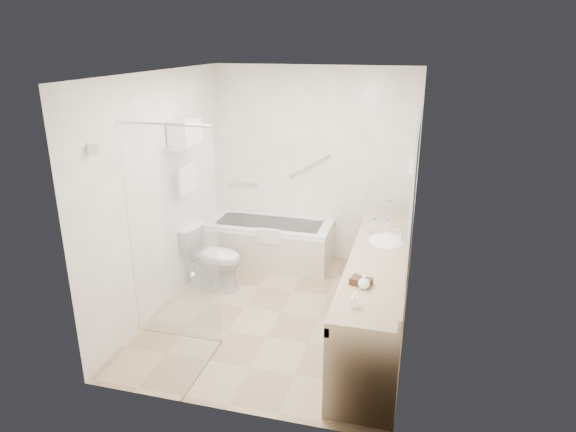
% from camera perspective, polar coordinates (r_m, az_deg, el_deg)
% --- Properties ---
extents(floor, '(3.20, 3.20, 0.00)m').
position_cam_1_polar(floor, '(5.64, -0.80, -10.61)').
color(floor, tan).
rests_on(floor, ground).
extents(ceiling, '(2.60, 3.20, 0.10)m').
position_cam_1_polar(ceiling, '(4.91, -0.94, 15.62)').
color(ceiling, silver).
rests_on(ceiling, wall_back).
extents(wall_back, '(2.60, 0.10, 2.50)m').
position_cam_1_polar(wall_back, '(6.64, 2.90, 5.62)').
color(wall_back, white).
rests_on(wall_back, ground).
extents(wall_front, '(2.60, 0.10, 2.50)m').
position_cam_1_polar(wall_front, '(3.73, -7.57, -5.68)').
color(wall_front, white).
rests_on(wall_front, ground).
extents(wall_left, '(0.10, 3.20, 2.50)m').
position_cam_1_polar(wall_left, '(5.62, -13.75, 2.56)').
color(wall_left, white).
rests_on(wall_left, ground).
extents(wall_right, '(0.10, 3.20, 2.50)m').
position_cam_1_polar(wall_right, '(4.96, 13.75, 0.35)').
color(wall_right, white).
rests_on(wall_right, ground).
extents(bathtub, '(1.60, 0.73, 0.59)m').
position_cam_1_polar(bathtub, '(6.72, -2.06, -2.93)').
color(bathtub, white).
rests_on(bathtub, floor).
extents(grab_bar_short, '(0.40, 0.03, 0.03)m').
position_cam_1_polar(grab_bar_short, '(6.93, -4.93, 3.59)').
color(grab_bar_short, silver).
rests_on(grab_bar_short, wall_back).
extents(grab_bar_long, '(0.53, 0.03, 0.33)m').
position_cam_1_polar(grab_bar_long, '(6.61, 2.40, 5.57)').
color(grab_bar_long, silver).
rests_on(grab_bar_long, wall_back).
extents(shower_enclosure, '(0.96, 0.91, 2.11)m').
position_cam_1_polar(shower_enclosure, '(4.61, -11.60, -3.42)').
color(shower_enclosure, silver).
rests_on(shower_enclosure, floor).
extents(towel_shelf, '(0.24, 0.55, 0.81)m').
position_cam_1_polar(towel_shelf, '(5.74, -11.34, 8.27)').
color(towel_shelf, silver).
rests_on(towel_shelf, wall_left).
extents(vanity_counter, '(0.55, 2.70, 0.95)m').
position_cam_1_polar(vanity_counter, '(5.06, 10.01, -6.46)').
color(vanity_counter, tan).
rests_on(vanity_counter, floor).
extents(sink, '(0.40, 0.52, 0.14)m').
position_cam_1_polar(sink, '(5.35, 10.86, -2.95)').
color(sink, white).
rests_on(sink, vanity_counter).
extents(faucet, '(0.03, 0.03, 0.14)m').
position_cam_1_polar(faucet, '(5.31, 12.49, -1.98)').
color(faucet, silver).
rests_on(faucet, vanity_counter).
extents(mirror, '(0.02, 2.00, 1.20)m').
position_cam_1_polar(mirror, '(4.73, 13.85, 3.23)').
color(mirror, '#AEB4BA').
rests_on(mirror, wall_right).
extents(hairdryer_unit, '(0.08, 0.10, 0.18)m').
position_cam_1_polar(hairdryer_unit, '(5.92, 13.75, 5.41)').
color(hairdryer_unit, white).
rests_on(hairdryer_unit, wall_right).
extents(toilet, '(0.80, 0.52, 0.73)m').
position_cam_1_polar(toilet, '(6.11, -8.42, -4.56)').
color(toilet, white).
rests_on(toilet, floor).
extents(amenity_basket, '(0.20, 0.16, 0.06)m').
position_cam_1_polar(amenity_basket, '(4.37, 8.13, -7.20)').
color(amenity_basket, '#452A18').
rests_on(amenity_basket, vanity_counter).
extents(soap_bottle_a, '(0.06, 0.13, 0.06)m').
position_cam_1_polar(soap_bottle_a, '(4.02, 7.39, -9.63)').
color(soap_bottle_a, white).
rests_on(soap_bottle_a, vanity_counter).
extents(soap_bottle_b, '(0.10, 0.13, 0.10)m').
position_cam_1_polar(soap_bottle_b, '(4.30, 8.43, -7.38)').
color(soap_bottle_b, white).
rests_on(soap_bottle_b, vanity_counter).
extents(water_bottle_left, '(0.06, 0.06, 0.20)m').
position_cam_1_polar(water_bottle_left, '(6.02, 11.26, 0.77)').
color(water_bottle_left, silver).
rests_on(water_bottle_left, vanity_counter).
extents(water_bottle_mid, '(0.05, 0.05, 0.17)m').
position_cam_1_polar(water_bottle_mid, '(5.47, 9.55, -1.14)').
color(water_bottle_mid, silver).
rests_on(water_bottle_mid, vanity_counter).
extents(water_bottle_right, '(0.05, 0.05, 0.18)m').
position_cam_1_polar(water_bottle_right, '(5.47, 10.85, -1.21)').
color(water_bottle_right, silver).
rests_on(water_bottle_right, vanity_counter).
extents(drinking_glass_near, '(0.10, 0.10, 0.10)m').
position_cam_1_polar(drinking_glass_near, '(5.53, 9.22, -1.25)').
color(drinking_glass_near, silver).
rests_on(drinking_glass_near, vanity_counter).
extents(drinking_glass_far, '(0.10, 0.10, 0.09)m').
position_cam_1_polar(drinking_glass_far, '(6.05, 9.59, 0.52)').
color(drinking_glass_far, silver).
rests_on(drinking_glass_far, vanity_counter).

